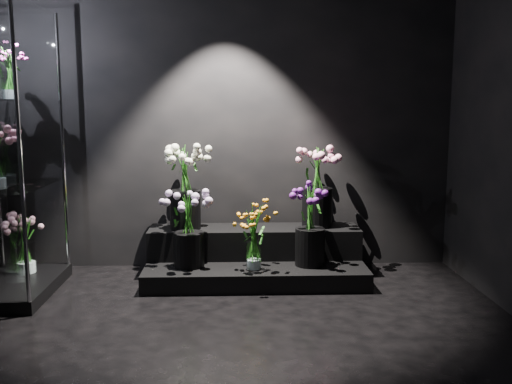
{
  "coord_description": "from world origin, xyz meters",
  "views": [
    {
      "loc": [
        0.06,
        -3.12,
        1.48
      ],
      "look_at": [
        0.21,
        1.2,
        0.8
      ],
      "focal_mm": 40.0,
      "sensor_mm": 36.0,
      "label": 1
    }
  ],
  "objects": [
    {
      "name": "bouquet_purple",
      "position": [
        0.67,
        1.43,
        0.5
      ],
      "size": [
        0.37,
        0.37,
        0.66
      ],
      "rotation": [
        0.0,
        0.0,
        0.33
      ],
      "color": "black",
      "rests_on": "display_riser"
    },
    {
      "name": "display_riser",
      "position": [
        0.22,
        1.64,
        0.17
      ],
      "size": [
        1.83,
        0.81,
        0.41
      ],
      "color": "black",
      "rests_on": "floor"
    },
    {
      "name": "bouquet_pink_roses",
      "position": [
        0.77,
        1.77,
        0.79
      ],
      "size": [
        0.44,
        0.44,
        0.69
      ],
      "rotation": [
        0.0,
        0.0,
        0.32
      ],
      "color": "black",
      "rests_on": "display_riser"
    },
    {
      "name": "wall_back",
      "position": [
        0.0,
        2.0,
        1.4
      ],
      "size": [
        4.0,
        0.0,
        4.0
      ],
      "primitive_type": "plane",
      "rotation": [
        1.57,
        0.0,
        0.0
      ],
      "color": "black",
      "rests_on": "floor"
    },
    {
      "name": "floor",
      "position": [
        0.0,
        0.0,
        0.0
      ],
      "size": [
        4.0,
        4.0,
        0.0
      ],
      "primitive_type": "plane",
      "color": "black",
      "rests_on": "ground"
    },
    {
      "name": "bouquet_case_magenta",
      "position": [
        -1.68,
        1.41,
        1.72
      ],
      "size": [
        0.26,
        0.26,
        0.4
      ],
      "rotation": [
        0.0,
        0.0,
        0.16
      ],
      "color": "white",
      "rests_on": "display_case"
    },
    {
      "name": "bouquet_orange_bells",
      "position": [
        0.2,
        1.34,
        0.43
      ],
      "size": [
        0.32,
        0.32,
        0.53
      ],
      "rotation": [
        0.0,
        0.0,
        0.38
      ],
      "color": "white",
      "rests_on": "display_riser"
    },
    {
      "name": "wall_front",
      "position": [
        0.0,
        -2.0,
        1.4
      ],
      "size": [
        4.0,
        0.0,
        4.0
      ],
      "primitive_type": "plane",
      "rotation": [
        -1.57,
        0.0,
        0.0
      ],
      "color": "black",
      "rests_on": "floor"
    },
    {
      "name": "bouquet_case_base_pink",
      "position": [
        -1.66,
        1.47,
        0.36
      ],
      "size": [
        0.39,
        0.39,
        0.49
      ],
      "rotation": [
        0.0,
        0.0,
        -0.2
      ],
      "color": "white",
      "rests_on": "display_case"
    },
    {
      "name": "bouquet_cream_roses",
      "position": [
        -0.38,
        1.72,
        0.81
      ],
      "size": [
        0.38,
        0.38,
        0.72
      ],
      "rotation": [
        0.0,
        0.0,
        0.02
      ],
      "color": "black",
      "rests_on": "display_riser"
    },
    {
      "name": "display_case",
      "position": [
        -1.68,
        1.25,
        1.1
      ],
      "size": [
        0.6,
        1.0,
        2.2
      ],
      "color": "black",
      "rests_on": "floor"
    },
    {
      "name": "bouquet_lilac",
      "position": [
        -0.33,
        1.43,
        0.52
      ],
      "size": [
        0.49,
        0.49,
        0.64
      ],
      "rotation": [
        0.0,
        0.0,
        0.32
      ],
      "color": "black",
      "rests_on": "display_riser"
    }
  ]
}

